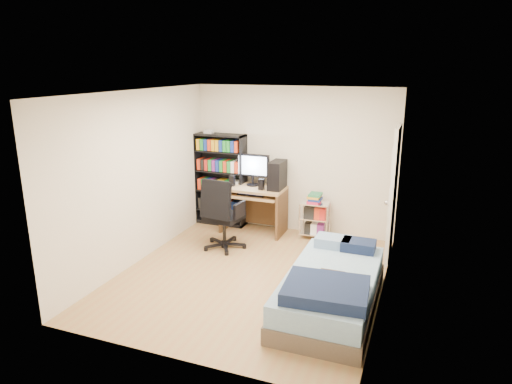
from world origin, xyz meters
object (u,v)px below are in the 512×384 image
at_px(computer_desk, 260,191).
at_px(media_shelf, 220,178).
at_px(office_chair, 223,227).
at_px(bed, 331,289).

bearing_deg(computer_desk, media_shelf, 170.46).
xyz_separation_m(media_shelf, office_chair, (0.54, -1.08, -0.48)).
relative_size(computer_desk, office_chair, 1.17).
xyz_separation_m(computer_desk, bed, (1.70, -2.18, -0.47)).
bearing_deg(computer_desk, bed, -52.04).
bearing_deg(media_shelf, computer_desk, -9.54).
bearing_deg(bed, office_chair, 148.05).
distance_m(media_shelf, office_chair, 1.30).
bearing_deg(office_chair, computer_desk, 79.05).
distance_m(office_chair, bed, 2.35).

